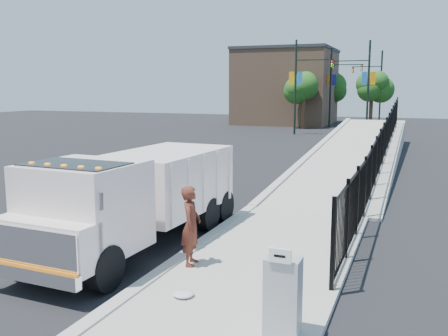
% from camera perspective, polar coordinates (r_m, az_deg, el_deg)
% --- Properties ---
extents(ground, '(120.00, 120.00, 0.00)m').
position_cam_1_polar(ground, '(12.94, -2.29, -8.80)').
color(ground, black).
rests_on(ground, ground).
extents(sidewalk, '(3.55, 12.00, 0.12)m').
position_cam_1_polar(sidewalk, '(10.51, 3.14, -12.79)').
color(sidewalk, '#9E998E').
rests_on(sidewalk, ground).
extents(curb, '(0.30, 12.00, 0.16)m').
position_cam_1_polar(curb, '(11.21, -6.45, -11.31)').
color(curb, '#ADAAA3').
rests_on(curb, ground).
extents(ramp, '(3.95, 24.06, 3.19)m').
position_cam_1_polar(ramp, '(27.71, 15.16, 0.56)').
color(ramp, '#9E998E').
rests_on(ramp, ground).
extents(iron_fence, '(0.10, 28.00, 1.80)m').
position_cam_1_polar(iron_fence, '(23.53, 17.65, 1.18)').
color(iron_fence, black).
rests_on(iron_fence, ground).
extents(truck, '(2.68, 7.31, 2.47)m').
position_cam_1_polar(truck, '(12.52, -10.31, -2.97)').
color(truck, black).
rests_on(truck, ground).
extents(worker, '(0.56, 0.73, 1.77)m').
position_cam_1_polar(worker, '(11.01, -3.79, -6.59)').
color(worker, '#552419').
rests_on(worker, sidewalk).
extents(utility_cabinet, '(0.55, 0.40, 1.25)m').
position_cam_1_polar(utility_cabinet, '(8.15, 6.73, -14.35)').
color(utility_cabinet, gray).
rests_on(utility_cabinet, sidewalk).
extents(arrow_sign, '(0.35, 0.04, 0.22)m').
position_cam_1_polar(arrow_sign, '(7.68, 6.41, -9.94)').
color(arrow_sign, white).
rests_on(arrow_sign, utility_cabinet).
extents(debris, '(0.40, 0.40, 0.10)m').
position_cam_1_polar(debris, '(9.66, -4.65, -14.14)').
color(debris, silver).
rests_on(debris, sidewalk).
extents(light_pole_0, '(3.77, 0.22, 8.00)m').
position_cam_1_polar(light_pole_0, '(43.56, 8.57, 9.55)').
color(light_pole_0, black).
rests_on(light_pole_0, ground).
extents(light_pole_1, '(3.78, 0.22, 8.00)m').
position_cam_1_polar(light_pole_1, '(45.30, 15.78, 9.29)').
color(light_pole_1, black).
rests_on(light_pole_1, ground).
extents(light_pole_2, '(3.78, 0.22, 8.00)m').
position_cam_1_polar(light_pole_2, '(52.98, 12.41, 9.35)').
color(light_pole_2, black).
rests_on(light_pole_2, ground).
extents(light_pole_3, '(3.78, 0.22, 8.00)m').
position_cam_1_polar(light_pole_3, '(58.16, 17.18, 9.12)').
color(light_pole_3, black).
rests_on(light_pole_3, ground).
extents(tree_0, '(2.82, 2.82, 5.41)m').
position_cam_1_polar(tree_0, '(49.68, 9.14, 9.00)').
color(tree_0, '#382314').
rests_on(tree_0, ground).
extents(tree_1, '(2.32, 2.32, 5.16)m').
position_cam_1_polar(tree_1, '(49.86, 16.54, 8.70)').
color(tree_1, '#382314').
rests_on(tree_1, ground).
extents(tree_2, '(3.06, 3.06, 5.53)m').
position_cam_1_polar(tree_2, '(60.27, 12.36, 8.92)').
color(tree_2, '#382314').
rests_on(tree_2, ground).
extents(building, '(10.00, 10.00, 8.00)m').
position_cam_1_polar(building, '(57.01, 7.12, 9.09)').
color(building, '#8C664C').
rests_on(building, ground).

